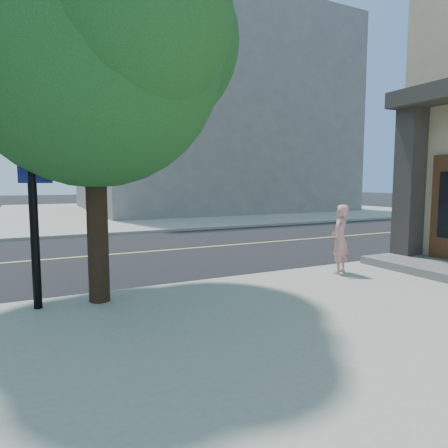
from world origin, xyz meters
TOP-DOWN VIEW (x-y plane):
  - sidewalk_ne at (13.50, 21.50)m, footprint 29.00×25.00m
  - filler_ne at (14.00, 22.00)m, footprint 18.00×16.00m
  - man_on_phone at (7.12, -0.82)m, footprint 0.67×0.59m
  - street_tree at (2.05, -0.57)m, footprint 5.36×4.87m

SIDE VIEW (x-z plane):
  - sidewalk_ne at x=13.50m, z-range 0.00..0.12m
  - man_on_phone at x=7.12m, z-range 0.12..1.67m
  - street_tree at x=2.05m, z-range 1.15..8.27m
  - filler_ne at x=14.00m, z-range 0.12..14.12m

